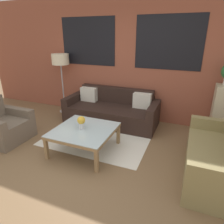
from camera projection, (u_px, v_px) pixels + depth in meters
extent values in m
plane|color=brown|center=(72.00, 171.00, 3.07)|extent=(16.00, 16.00, 0.00)
cube|color=brown|center=(125.00, 60.00, 4.67)|extent=(8.40, 0.08, 2.80)
cube|color=black|center=(88.00, 42.00, 4.82)|extent=(1.40, 0.01, 1.10)
cube|color=black|center=(168.00, 43.00, 4.14)|extent=(1.40, 0.01, 1.10)
cube|color=silver|center=(100.00, 136.00, 4.14)|extent=(2.04, 1.63, 0.00)
cube|color=black|center=(110.00, 116.00, 4.62)|extent=(1.82, 0.72, 0.40)
cube|color=black|center=(117.00, 103.00, 4.93)|extent=(1.82, 0.16, 0.78)
cube|color=black|center=(75.00, 106.00, 5.00)|extent=(0.16, 0.88, 0.58)
cube|color=black|center=(153.00, 117.00, 4.31)|extent=(0.16, 0.88, 0.58)
cube|color=silver|center=(89.00, 94.00, 4.97)|extent=(0.40, 0.16, 0.34)
cube|color=silver|center=(142.00, 101.00, 4.49)|extent=(0.40, 0.16, 0.34)
cube|color=olive|center=(209.00, 162.00, 2.94)|extent=(0.64, 1.31, 0.42)
cube|color=olive|center=(213.00, 136.00, 3.50)|extent=(0.80, 0.14, 0.62)
cube|color=olive|center=(221.00, 192.00, 2.25)|extent=(0.80, 0.14, 0.62)
cube|color=#6B5B4C|center=(9.00, 131.00, 3.90)|extent=(0.64, 0.52, 0.40)
cube|color=#6B5B4C|center=(19.00, 120.00, 4.18)|extent=(0.80, 0.14, 0.56)
cube|color=silver|center=(84.00, 129.00, 3.47)|extent=(1.01, 1.01, 0.01)
cube|color=#99754C|center=(69.00, 144.00, 3.07)|extent=(1.01, 0.05, 0.05)
cube|color=#99754C|center=(96.00, 121.00, 3.89)|extent=(1.01, 0.05, 0.05)
cube|color=#99754C|center=(61.00, 126.00, 3.65)|extent=(0.05, 1.01, 0.05)
cube|color=#99754C|center=(109.00, 136.00, 3.31)|extent=(0.05, 1.01, 0.05)
cube|color=#99754C|center=(46.00, 148.00, 3.31)|extent=(0.05, 0.05, 0.42)
cube|color=#99754C|center=(96.00, 160.00, 2.98)|extent=(0.06, 0.05, 0.42)
cube|color=#99754C|center=(76.00, 126.00, 4.11)|extent=(0.05, 0.06, 0.42)
cube|color=#99754C|center=(118.00, 134.00, 3.78)|extent=(0.06, 0.06, 0.42)
cylinder|color=#B2B2B7|center=(65.00, 111.00, 5.46)|extent=(0.28, 0.28, 0.02)
cylinder|color=#B2B2B7|center=(63.00, 88.00, 5.23)|extent=(0.03, 0.03, 1.24)
cylinder|color=beige|center=(60.00, 59.00, 4.96)|extent=(0.42, 0.42, 0.26)
cube|color=#C6B793|center=(222.00, 112.00, 3.98)|extent=(0.38, 0.40, 1.05)
sphere|color=#38332D|center=(222.00, 121.00, 3.85)|extent=(0.02, 0.02, 0.02)
sphere|color=#38332D|center=(219.00, 134.00, 3.95)|extent=(0.02, 0.02, 0.02)
cylinder|color=silver|center=(82.00, 126.00, 3.46)|extent=(0.09, 0.09, 0.11)
sphere|color=gold|center=(81.00, 120.00, 3.42)|extent=(0.14, 0.14, 0.14)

